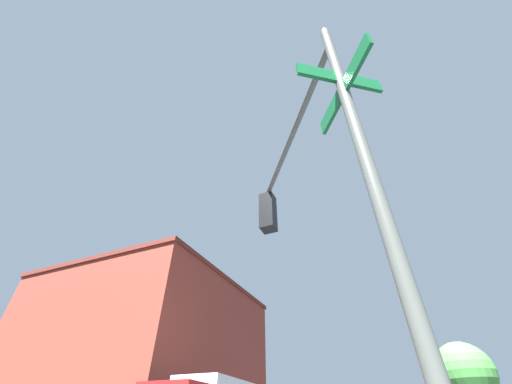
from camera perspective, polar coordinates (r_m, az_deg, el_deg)
traffic_signal_near at (r=4.16m, az=8.48°, el=0.28°), size 3.19×2.46×5.67m
building_brick at (r=35.58m, az=-20.57°, el=-27.86°), size 19.30×18.52×13.62m
street_tree at (r=18.39m, az=35.17°, el=-26.42°), size 2.47×2.47×4.72m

